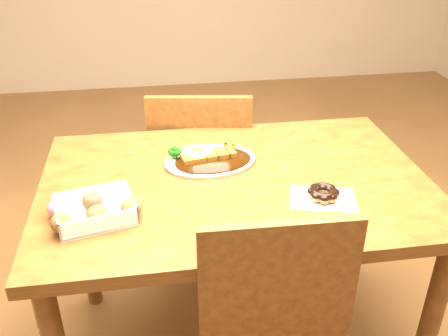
{
  "coord_description": "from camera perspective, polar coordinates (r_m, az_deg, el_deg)",
  "views": [
    {
      "loc": [
        -0.24,
        -1.32,
        1.54
      ],
      "look_at": [
        -0.04,
        -0.03,
        0.81
      ],
      "focal_mm": 40.0,
      "sensor_mm": 36.0,
      "label": 1
    }
  ],
  "objects": [
    {
      "name": "chair_far",
      "position": [
        2.14,
        -2.54,
        -0.48
      ],
      "size": [
        0.48,
        0.48,
        0.87
      ],
      "rotation": [
        0.0,
        0.0,
        2.99
      ],
      "color": "#502810",
      "rests_on": "ground"
    },
    {
      "name": "katsu_curry_plate",
      "position": [
        1.64,
        -1.78,
        1.07
      ],
      "size": [
        0.32,
        0.24,
        0.06
      ],
      "rotation": [
        0.0,
        0.0,
        0.12
      ],
      "color": "white",
      "rests_on": "table"
    },
    {
      "name": "donut_box",
      "position": [
        1.4,
        -14.76,
        -4.65
      ],
      "size": [
        0.25,
        0.21,
        0.06
      ],
      "rotation": [
        0.0,
        0.0,
        0.24
      ],
      "color": "white",
      "rests_on": "table"
    },
    {
      "name": "table",
      "position": [
        1.6,
        1.29,
        -4.33
      ],
      "size": [
        1.2,
        0.8,
        0.75
      ],
      "color": "#502810",
      "rests_on": "ground"
    },
    {
      "name": "pon_de_ring",
      "position": [
        1.47,
        11.28,
        -2.86
      ],
      "size": [
        0.22,
        0.17,
        0.04
      ],
      "rotation": [
        0.0,
        0.0,
        -0.24
      ],
      "color": "silver",
      "rests_on": "table"
    }
  ]
}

